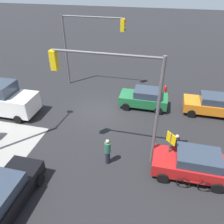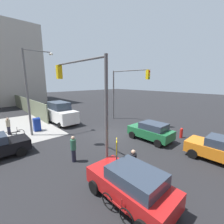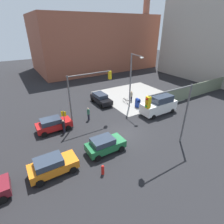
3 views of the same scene
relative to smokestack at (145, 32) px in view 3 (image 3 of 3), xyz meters
The scene contains 21 objects.
ground_plane 42.34m from the smokestack, 133.36° to the right, with size 120.00×120.00×0.00m, color black.
sidewalk_corner 30.08m from the smokestack, 132.63° to the right, with size 12.00×12.00×0.01m, color gray.
construction_fence 29.34m from the smokestack, 107.72° to the right, with size 23.54×0.12×2.40m, color slate.
building_warehouse_north 15.72m from the smokestack, 165.06° to the left, with size 32.00×18.00×14.00m.
smokestack is the anchor object (origin of this frame).
traffic_signal_nw_corner 40.14m from the smokestack, 140.21° to the right, with size 5.78×0.36×6.50m.
traffic_signal_se_corner 43.48m from the smokestack, 127.02° to the right, with size 5.70×0.36×6.50m.
street_lamp_corner 34.11m from the smokestack, 133.32° to the right, with size 0.60×2.67×8.00m.
warning_sign_two_way 42.94m from the smokestack, 143.05° to the right, with size 0.48×0.48×2.40m.
mailbox_blue 34.51m from the smokestack, 131.52° to the right, with size 0.56×0.64×1.43m.
fire_hydrant 48.60m from the smokestack, 134.26° to the right, with size 0.26×0.26×0.94m.
sedan_red 43.89m from the smokestack, 144.47° to the right, with size 4.07×2.02×1.62m.
hatchback_green 45.64m from the smokestack, 135.02° to the right, with size 3.87×2.02×1.62m.
coupe_orange 49.51m from the smokestack, 139.18° to the right, with size 3.99×2.02×1.62m.
coupe_black 34.66m from the smokestack, 141.65° to the right, with size 2.02×4.46×1.62m.
van_white_delivery 36.03m from the smokestack, 126.50° to the right, with size 5.40×2.32×2.62m.
pedestrian_crossing 32.38m from the smokestack, 133.61° to the right, with size 0.36×0.36×1.75m.
pedestrian_waiting 43.88m from the smokestack, 142.49° to the right, with size 0.36×0.36×1.72m.
pedestrian_walking_north 40.11m from the smokestack, 140.73° to the right, with size 0.36×0.36×1.76m.
bicycle_leaning_on_fence 33.48m from the smokestack, 134.91° to the right, with size 0.05×1.75×0.97m.
bicycle_at_crosswalk 43.52m from the smokestack, 145.66° to the right, with size 1.75×0.05×0.97m.
Camera 3 is at (-10.09, -14.02, 11.43)m, focal length 28.00 mm.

